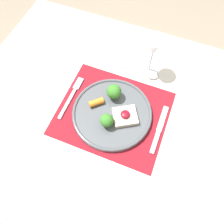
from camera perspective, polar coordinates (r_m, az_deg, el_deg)
The scene contains 8 objects.
ground_plane at distance 1.52m, azimuth 0.10°, elevation -12.48°, with size 8.00×8.00×0.00m, color gray.
dining_table at distance 0.92m, azimuth 0.16°, elevation -3.07°, with size 1.18×0.94×0.73m.
placemat at distance 0.83m, azimuth 0.18°, elevation -0.28°, with size 0.41×0.34×0.00m, color maroon.
dinner_plate at distance 0.81m, azimuth 0.10°, elevation -0.02°, with size 0.30×0.30×0.08m.
fork at distance 0.87m, azimuth -10.31°, elevation 4.52°, with size 0.02×0.20×0.01m.
knife at distance 0.81m, azimuth 11.99°, elevation -5.16°, with size 0.02×0.20×0.01m.
spoon at distance 0.93m, azimuth 9.19°, elevation 9.85°, with size 0.18×0.04×0.01m.
wine_glass_near at distance 0.85m, azimuth 10.81°, elevation 15.80°, with size 0.08×0.08×0.17m.
Camera 1 is at (0.13, -0.34, 1.48)m, focal length 35.00 mm.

